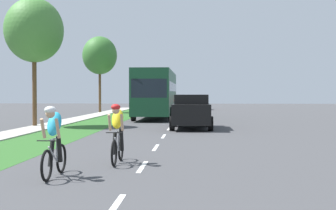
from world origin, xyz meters
The scene contains 11 objects.
ground_plane centered at (0.00, 20.00, 0.00)m, with size 120.00×120.00×0.00m, color #424244.
grass_verge centered at (-4.74, 20.00, 0.00)m, with size 2.85×70.00×0.01m, color #2D6026.
sidewalk_concrete centered at (-6.96, 20.00, 0.00)m, with size 1.61×70.00×0.10m, color #B2ADA3.
lane_markings_center centered at (0.00, 24.00, 0.00)m, with size 0.12×53.80×0.01m.
cyclist_lead centered at (-1.78, 8.47, 0.81)m, with size 0.42×1.72×1.58m.
cyclist_trailing centered at (-0.72, 10.47, 0.81)m, with size 0.42×1.72×1.58m.
suv_black centered at (1.18, 22.35, 0.95)m, with size 2.15×4.70×1.79m.
bus_dark_green centered at (-1.49, 32.34, 1.98)m, with size 2.78×11.60×3.48m.
pickup_red centered at (1.60, 50.27, 0.83)m, with size 2.22×5.10×1.64m.
street_tree_near centered at (-7.57, 23.25, 5.35)m, with size 3.25×3.25×7.15m.
street_tree_far centered at (-7.73, 41.44, 5.50)m, with size 3.32×3.32×7.35m.
Camera 1 is at (1.28, -1.13, 1.85)m, focal length 47.67 mm.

